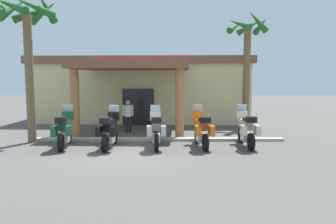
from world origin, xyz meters
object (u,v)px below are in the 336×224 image
(motorcycle_green, at_px, (64,130))
(palm_tree_near_portico, at_px, (247,49))
(motorcycle_black, at_px, (109,130))
(motorcycle_orange, at_px, (201,130))
(palm_tree_roadside, at_px, (27,30))
(motorcycle_cream, at_px, (246,129))
(motorcycle_silver, at_px, (155,130))
(motel_building, at_px, (143,88))
(pedestrian, at_px, (127,114))

(motorcycle_green, distance_m, palm_tree_near_portico, 10.28)
(motorcycle_black, bearing_deg, motorcycle_orange, -84.94)
(palm_tree_roadside, bearing_deg, motorcycle_cream, -5.54)
(motorcycle_green, xyz_separation_m, motorcycle_orange, (5.35, 0.05, 0.00))
(motorcycle_silver, distance_m, palm_tree_roadside, 6.70)
(palm_tree_roadside, bearing_deg, motorcycle_orange, -7.82)
(motorcycle_cream, bearing_deg, palm_tree_near_portico, -14.10)
(motorcycle_green, relative_size, palm_tree_near_portico, 0.36)
(motorcycle_black, xyz_separation_m, motorcycle_silver, (1.78, 0.11, 0.00))
(motel_building, height_order, motorcycle_silver, motel_building)
(palm_tree_roadside, bearing_deg, motorcycle_black, -17.93)
(motel_building, distance_m, motorcycle_silver, 8.89)
(motorcycle_green, height_order, motorcycle_silver, same)
(motorcycle_cream, height_order, palm_tree_near_portico, palm_tree_near_portico)
(motel_building, xyz_separation_m, motorcycle_black, (-0.64, -8.82, -1.35))
(pedestrian, height_order, palm_tree_near_portico, palm_tree_near_portico)
(motorcycle_black, relative_size, palm_tree_near_portico, 0.36)
(motel_building, distance_m, motorcycle_orange, 9.24)
(motorcycle_green, xyz_separation_m, pedestrian, (2.04, 3.49, 0.23))
(motorcycle_black, bearing_deg, palm_tree_roadside, 74.54)
(motel_building, distance_m, motorcycle_cream, 9.85)
(motel_building, bearing_deg, pedestrian, -92.12)
(motorcycle_silver, bearing_deg, motorcycle_orange, -92.10)
(motorcycle_green, distance_m, motorcycle_silver, 3.57)
(motorcycle_green, distance_m, motorcycle_black, 1.79)
(motorcycle_black, xyz_separation_m, motorcycle_cream, (5.35, 0.27, 0.00))
(motorcycle_black, xyz_separation_m, palm_tree_roadside, (-3.50, 1.13, 3.98))
(motorcycle_green, bearing_deg, palm_tree_near_portico, -66.58)
(palm_tree_roadside, bearing_deg, motorcycle_silver, -10.95)
(motel_building, bearing_deg, palm_tree_near_portico, -30.72)
(pedestrian, relative_size, palm_tree_near_portico, 0.26)
(motel_building, height_order, motorcycle_cream, motel_building)
(palm_tree_near_portico, bearing_deg, motorcycle_silver, -133.72)
(motel_building, distance_m, palm_tree_near_portico, 7.31)
(motorcycle_cream, height_order, palm_tree_roadside, palm_tree_roadside)
(motorcycle_black, distance_m, palm_tree_roadside, 5.42)
(motorcycle_silver, xyz_separation_m, palm_tree_roadside, (-5.29, 1.02, 3.98))
(motel_building, bearing_deg, motorcycle_black, -92.09)
(motorcycle_orange, relative_size, pedestrian, 1.37)
(motorcycle_green, height_order, motorcycle_cream, same)
(motel_building, relative_size, motorcycle_orange, 6.14)
(motel_building, height_order, palm_tree_roadside, palm_tree_roadside)
(motorcycle_cream, bearing_deg, motorcycle_black, 92.37)
(motorcycle_silver, height_order, pedestrian, pedestrian)
(motel_building, relative_size, motorcycle_silver, 6.14)
(palm_tree_roadside, relative_size, palm_tree_near_portico, 1.01)
(motel_building, relative_size, motorcycle_green, 6.15)
(motorcycle_black, height_order, palm_tree_near_portico, palm_tree_near_portico)
(motorcycle_green, height_order, palm_tree_roadside, palm_tree_roadside)
(motorcycle_orange, height_order, pedestrian, pedestrian)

